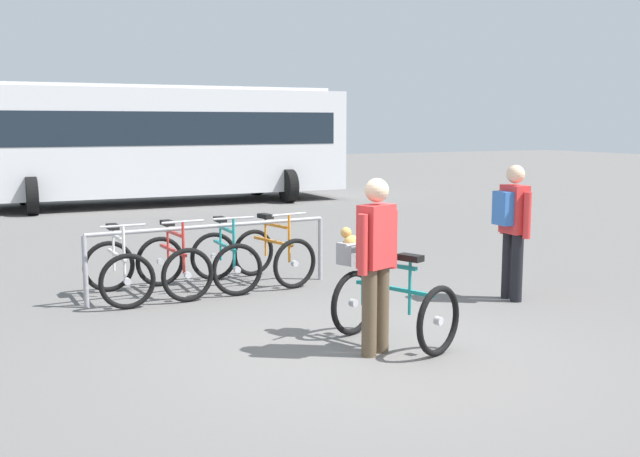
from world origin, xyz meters
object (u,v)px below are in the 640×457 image
racked_bike_white (118,270)px  featured_bicycle (384,294)px  racked_bike_orange (273,255)px  pedestrian_with_backpack (512,224)px  person_with_featured_bike (376,258)px  bus_distant (157,138)px  racked_bike_red (173,265)px  racked_bike_teal (225,260)px

racked_bike_white → featured_bicycle: size_ratio=0.89×
racked_bike_orange → pedestrian_with_backpack: 3.17m
person_with_featured_bike → pedestrian_with_backpack: 2.79m
bus_distant → racked_bike_red: bearing=-103.4°
racked_bike_orange → bus_distant: 10.67m
person_with_featured_bike → featured_bicycle: bearing=47.7°
racked_bike_teal → racked_bike_orange: 0.70m
racked_bike_teal → person_with_featured_bike: (0.30, -3.31, 0.54)m
featured_bicycle → person_with_featured_bike: size_ratio=0.77×
racked_bike_teal → bus_distant: size_ratio=0.11×
racked_bike_white → pedestrian_with_backpack: (4.26, -2.12, 0.57)m
racked_bike_white → bus_distant: bearing=73.1°
racked_bike_white → racked_bike_teal: (1.40, 0.09, 0.00)m
racked_bike_white → racked_bike_orange: size_ratio=0.93×
racked_bike_orange → bus_distant: (1.14, 10.52, 1.37)m
racked_bike_white → racked_bike_teal: bearing=3.5°
racked_bike_red → racked_bike_orange: (1.40, 0.09, -0.00)m
featured_bicycle → bus_distant: size_ratio=0.13×
racked_bike_teal → racked_bike_orange: same height
racked_bike_red → pedestrian_with_backpack: bearing=-31.2°
pedestrian_with_backpack → featured_bicycle: bearing=-160.4°
racked_bike_teal → person_with_featured_bike: 3.37m
pedestrian_with_backpack → racked_bike_red: bearing=148.8°
person_with_featured_bike → pedestrian_with_backpack: bearing=23.4°
person_with_featured_bike → bus_distant: (1.53, 13.88, 0.83)m
racked_bike_red → bus_distant: (2.53, 10.61, 1.37)m
racked_bike_teal → person_with_featured_bike: person_with_featured_bike is taller
racked_bike_orange → pedestrian_with_backpack: (2.17, -2.25, 0.57)m
person_with_featured_bike → bus_distant: 13.98m
racked_bike_white → racked_bike_red: (0.70, 0.04, 0.00)m
person_with_featured_bike → racked_bike_white: bearing=117.8°
racked_bike_white → pedestrian_with_backpack: pedestrian_with_backpack is taller
pedestrian_with_backpack → racked_bike_white: bearing=153.6°
racked_bike_white → racked_bike_teal: 1.40m
racked_bike_teal → featured_bicycle: (0.57, -3.02, 0.12)m
racked_bike_white → person_with_featured_bike: bearing=-62.2°
racked_bike_white → person_with_featured_bike: person_with_featured_bike is taller
bus_distant → person_with_featured_bike: bearing=-96.3°
featured_bicycle → bus_distant: bus_distant is taller
person_with_featured_bike → bus_distant: bearing=83.7°
racked_bike_white → pedestrian_with_backpack: size_ratio=0.68×
racked_bike_white → bus_distant: (3.23, 10.65, 1.37)m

